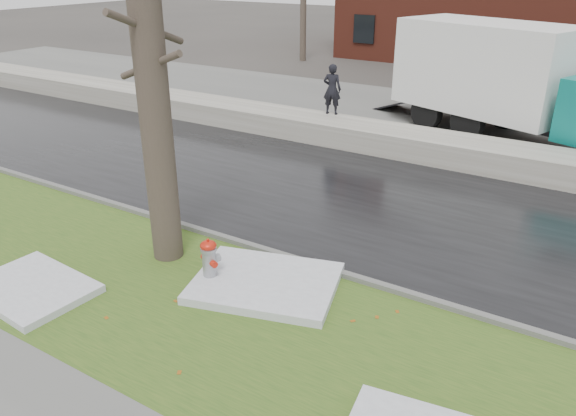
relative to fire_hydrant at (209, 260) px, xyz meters
The scene contains 14 objects.
ground 1.04m from the fire_hydrant, 35.31° to the left, with size 120.00×120.00×0.00m, color #47423D.
verge 1.15m from the fire_hydrant, 45.29° to the right, with size 60.00×4.50×0.04m, color #2C4D19.
road 5.09m from the fire_hydrant, 81.75° to the left, with size 60.00×7.00×0.03m, color black.
parking_lot 13.54m from the fire_hydrant, 86.92° to the left, with size 60.00×9.00×0.03m, color slate.
curb 1.74m from the fire_hydrant, 64.36° to the left, with size 60.00×0.15×0.14m, color slate.
snowbank 9.25m from the fire_hydrant, 85.49° to the left, with size 60.00×1.60×0.75m, color #B6B3A7.
bg_tree_left 25.34m from the fire_hydrant, 116.60° to the left, with size 1.40×1.62×6.50m.
bg_tree_center 27.18m from the fire_hydrant, 101.25° to the left, with size 1.40×1.62×6.50m.
fire_hydrant is the anchor object (origin of this frame).
tree 3.59m from the fire_hydrant, 165.00° to the left, with size 1.55×1.85×7.47m.
box_truck 12.87m from the fire_hydrant, 77.96° to the left, with size 11.10×5.63×3.72m.
worker 10.22m from the fire_hydrant, 105.12° to the left, with size 0.61×0.40×1.69m, color black.
snow_patch_near 1.13m from the fire_hydrant, 23.32° to the left, with size 2.60×2.00×0.16m, color silver.
snow_patch_far 3.28m from the fire_hydrant, 142.46° to the right, with size 2.20×1.60×0.14m, color silver.
Camera 1 is at (5.31, -7.46, 5.64)m, focal length 35.00 mm.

